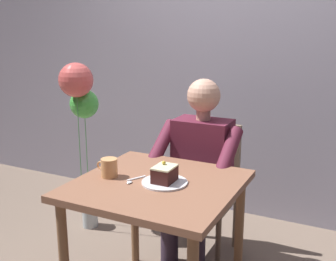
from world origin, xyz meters
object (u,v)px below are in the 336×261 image
object	(u,v)px
dining_table	(157,201)
chair	(207,183)
dessert_spoon	(133,180)
cake_slice	(165,174)
coffee_cup	(109,167)
balloon_display	(81,105)
seated_person	(198,171)

from	to	relation	value
dining_table	chair	bearing A→B (deg)	-90.00
chair	dessert_spoon	bearing A→B (deg)	81.36
cake_slice	coffee_cup	world-z (taller)	cake_slice
dining_table	balloon_display	distance (m)	1.17
dessert_spoon	chair	bearing A→B (deg)	-98.64
cake_slice	balloon_display	xyz separation A→B (m)	(0.99, -0.61, 0.17)
chair	coffee_cup	size ratio (longest dim) A/B	7.22
cake_slice	balloon_display	bearing A→B (deg)	-31.40
dining_table	seated_person	xyz separation A→B (m)	(-0.00, -0.55, -0.01)
dining_table	dessert_spoon	world-z (taller)	dessert_spoon
dining_table	dessert_spoon	size ratio (longest dim) A/B	5.81
dessert_spoon	seated_person	bearing A→B (deg)	-101.09
dining_table	coffee_cup	distance (m)	0.31
chair	dessert_spoon	distance (m)	0.82
seated_person	cake_slice	xyz separation A→B (m)	(-0.04, 0.55, 0.17)
dining_table	balloon_display	bearing A→B (deg)	-32.62
chair	dining_table	bearing A→B (deg)	90.00
seated_person	cake_slice	size ratio (longest dim) A/B	9.53
coffee_cup	dessert_spoon	bearing A→B (deg)	179.14
dining_table	balloon_display	world-z (taller)	balloon_display
cake_slice	balloon_display	distance (m)	1.17
seated_person	dessert_spoon	size ratio (longest dim) A/B	8.64
chair	cake_slice	world-z (taller)	chair
balloon_display	cake_slice	bearing A→B (deg)	148.60
seated_person	balloon_display	world-z (taller)	balloon_display
dining_table	balloon_display	size ratio (longest dim) A/B	0.64
seated_person	cake_slice	bearing A→B (deg)	94.52
chair	dessert_spoon	world-z (taller)	chair
balloon_display	dining_table	bearing A→B (deg)	147.38
seated_person	coffee_cup	xyz separation A→B (m)	(0.26, 0.59, 0.17)
dessert_spoon	dining_table	bearing A→B (deg)	-158.36
chair	cake_slice	bearing A→B (deg)	93.44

